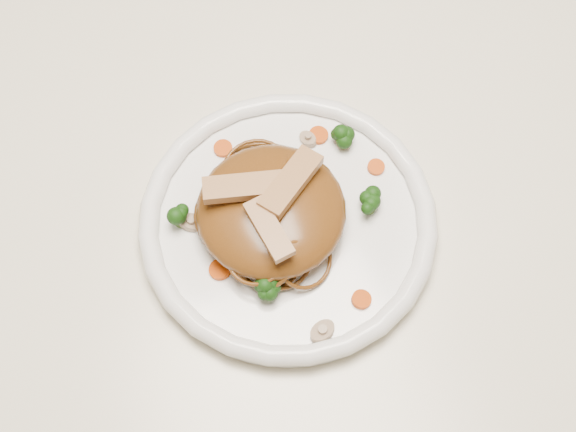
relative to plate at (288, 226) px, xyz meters
name	(u,v)px	position (x,y,z in m)	size (l,w,h in m)	color
ground	(291,352)	(0.04, 0.09, -0.76)	(4.00, 4.00, 0.00)	brown
table	(293,186)	(0.04, 0.09, -0.11)	(1.20, 0.80, 0.75)	white
plate	(288,226)	(0.00, 0.00, 0.00)	(0.29, 0.29, 0.02)	white
noodle_mound	(271,210)	(-0.01, 0.01, 0.03)	(0.14, 0.14, 0.05)	brown
chicken_a	(291,182)	(0.01, 0.01, 0.06)	(0.08, 0.02, 0.01)	tan
chicken_b	(243,187)	(-0.03, 0.02, 0.06)	(0.07, 0.02, 0.01)	tan
chicken_c	(269,229)	(-0.03, -0.02, 0.06)	(0.06, 0.02, 0.01)	tan
broccoli_0	(345,137)	(0.09, 0.06, 0.02)	(0.02, 0.02, 0.03)	#18460E
broccoli_1	(180,215)	(-0.10, 0.04, 0.02)	(0.03, 0.03, 0.03)	#18460E
broccoli_2	(266,287)	(-0.05, -0.06, 0.02)	(0.03, 0.03, 0.03)	#18460E
broccoli_3	(369,202)	(0.08, -0.02, 0.02)	(0.03, 0.03, 0.03)	#18460E
carrot_0	(318,135)	(0.07, 0.08, 0.01)	(0.02, 0.02, 0.01)	#C44307
carrot_1	(220,269)	(-0.08, -0.02, 0.01)	(0.02, 0.02, 0.01)	#C44307
carrot_2	(376,167)	(0.10, 0.02, 0.01)	(0.02, 0.02, 0.01)	#C44307
carrot_3	(223,148)	(-0.03, 0.10, 0.01)	(0.02, 0.02, 0.01)	#C44307
carrot_4	(361,299)	(0.03, -0.10, 0.01)	(0.02, 0.02, 0.01)	#C44307
mushroom_0	(322,331)	(-0.01, -0.11, 0.01)	(0.03, 0.03, 0.01)	#BBAB8C
mushroom_1	(342,140)	(0.09, 0.06, 0.01)	(0.02, 0.02, 0.01)	#BBAB8C
mushroom_2	(192,222)	(-0.09, 0.03, 0.01)	(0.03, 0.03, 0.01)	#BBAB8C
mushroom_3	(308,139)	(0.05, 0.08, 0.01)	(0.02, 0.02, 0.01)	#BBAB8C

